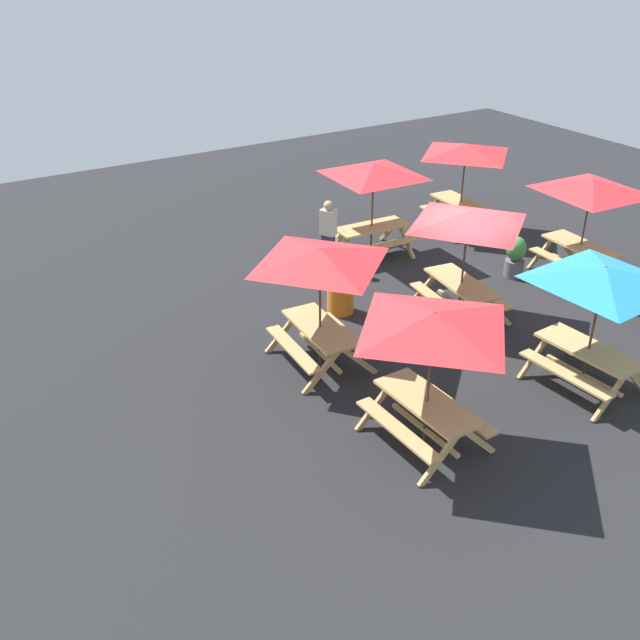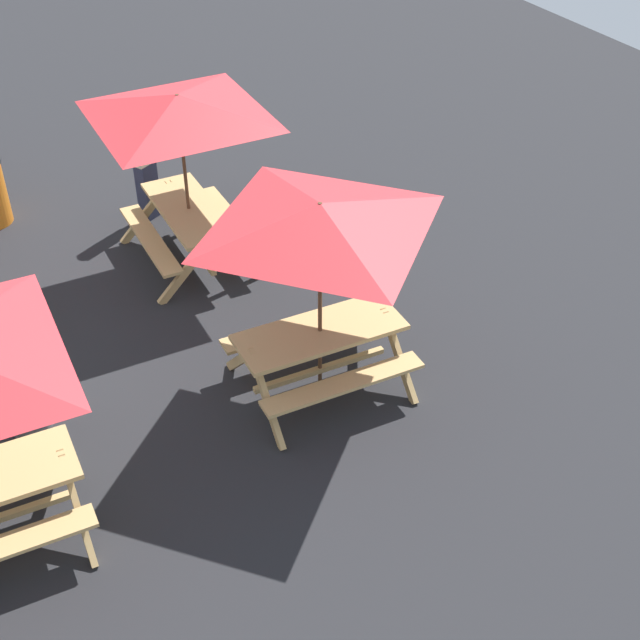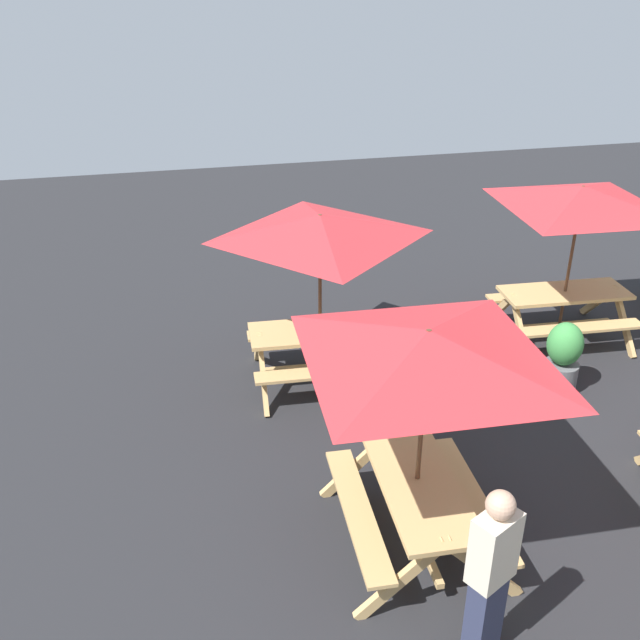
{
  "view_description": "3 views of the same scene",
  "coord_description": "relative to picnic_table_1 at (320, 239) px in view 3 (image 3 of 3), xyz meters",
  "views": [
    {
      "loc": [
        -9.87,
        9.54,
        7.06
      ],
      "look_at": [
        -0.3,
        3.66,
        0.9
      ],
      "focal_mm": 40.0,
      "sensor_mm": 36.0,
      "label": 1
    },
    {
      "loc": [
        -0.12,
        -9.47,
        6.55
      ],
      "look_at": [
        3.51,
        -3.05,
        0.9
      ],
      "focal_mm": 50.0,
      "sensor_mm": 36.0,
      "label": 2
    },
    {
      "loc": [
        5.32,
        4.79,
        5.03
      ],
      "look_at": [
        3.51,
        -3.05,
        0.9
      ],
      "focal_mm": 40.0,
      "sensor_mm": 36.0,
      "label": 3
    }
  ],
  "objects": [
    {
      "name": "picnic_table_5",
      "position": [
        -0.22,
        3.03,
        0.0
      ],
      "size": [
        2.83,
        2.83,
        2.34
      ],
      "rotation": [
        0.0,
        0.0,
        1.53
      ],
      "color": "tan",
      "rests_on": "ground"
    },
    {
      "name": "picnic_table_3",
      "position": [
        -3.67,
        -0.36,
        0.0
      ],
      "size": [
        2.82,
        2.82,
        2.34
      ],
      "rotation": [
        0.0,
        0.0,
        -0.06
      ],
      "color": "tan",
      "rests_on": "ground"
    },
    {
      "name": "potted_plant_0",
      "position": [
        -2.95,
        0.92,
        -1.5
      ],
      "size": [
        0.45,
        0.45,
        0.97
      ],
      "color": "#59595B",
      "rests_on": "ground"
    },
    {
      "name": "person_standing",
      "position": [
        -0.31,
        4.34,
        -1.1
      ],
      "size": [
        0.42,
        0.36,
        1.67
      ],
      "rotation": [
        0.0,
        0.0,
        0.48
      ],
      "color": "#2D334C",
      "rests_on": "ground"
    },
    {
      "name": "picnic_table_1",
      "position": [
        0.0,
        0.0,
        0.0
      ],
      "size": [
        2.11,
        2.11,
        2.34
      ],
      "rotation": [
        0.0,
        0.0,
        -0.06
      ],
      "color": "tan",
      "rests_on": "ground"
    }
  ]
}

